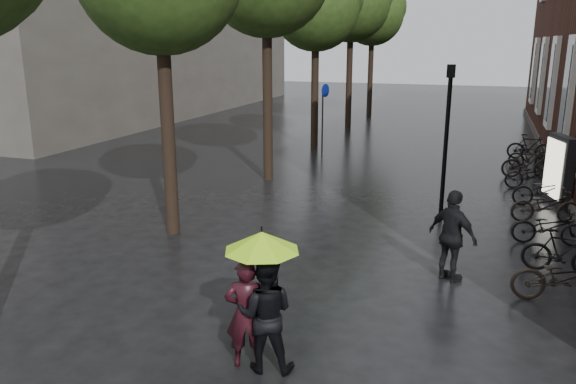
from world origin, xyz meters
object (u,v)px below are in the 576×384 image
at_px(person_black, 265,314).
at_px(parked_bicycles, 540,191).
at_px(ad_lightbox, 559,170).
at_px(pedestrian_walking, 453,236).
at_px(lamp_post, 447,127).
at_px(person_burgundy, 246,314).

bearing_deg(person_black, parked_bicycles, -125.92).
distance_m(parked_bicycles, ad_lightbox, 0.83).
relative_size(person_black, pedestrian_walking, 0.94).
height_order(ad_lightbox, lamp_post, lamp_post).
height_order(person_black, pedestrian_walking, pedestrian_walking).
relative_size(person_black, ad_lightbox, 0.86).
distance_m(parked_bicycles, lamp_post, 3.75).
distance_m(pedestrian_walking, parked_bicycles, 6.54).
xyz_separation_m(person_burgundy, ad_lightbox, (5.14, 10.73, 0.19)).
xyz_separation_m(person_burgundy, person_black, (0.29, 0.02, 0.04)).
bearing_deg(person_burgundy, pedestrian_walking, -143.91).
xyz_separation_m(parked_bicycles, ad_lightbox, (0.46, 0.43, 0.54)).
bearing_deg(lamp_post, pedestrian_walking, -83.30).
bearing_deg(parked_bicycles, lamp_post, -144.09).
relative_size(person_burgundy, ad_lightbox, 0.82).
height_order(person_burgundy, person_black, person_black).
bearing_deg(person_black, person_burgundy, -8.78).
relative_size(person_burgundy, parked_bicycles, 0.12).
bearing_deg(person_black, pedestrian_walking, -132.19).
xyz_separation_m(person_black, lamp_post, (1.80, 8.41, 1.58)).
height_order(parked_bicycles, ad_lightbox, ad_lightbox).
height_order(person_burgundy, parked_bicycles, person_burgundy).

